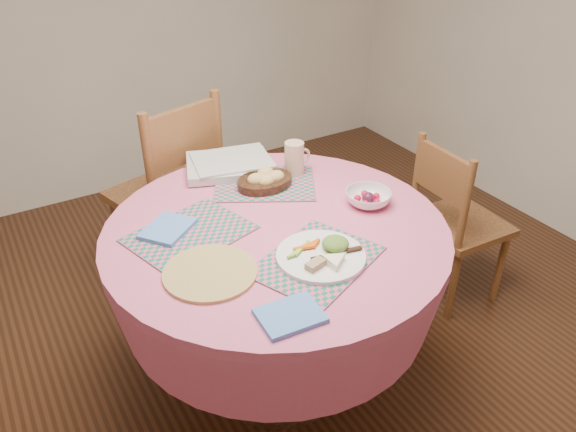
% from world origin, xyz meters
% --- Properties ---
extents(ground, '(4.00, 4.00, 0.00)m').
position_xyz_m(ground, '(0.00, 0.00, 0.00)').
color(ground, '#331C0F').
rests_on(ground, ground).
extents(dining_table, '(1.24, 1.24, 0.75)m').
position_xyz_m(dining_table, '(0.00, 0.00, 0.56)').
color(dining_table, '#C95D80').
rests_on(dining_table, ground).
extents(chair_right, '(0.39, 0.41, 0.84)m').
position_xyz_m(chair_right, '(0.99, 0.05, 0.44)').
color(chair_right, brown).
rests_on(chair_right, ground).
extents(chair_back, '(0.57, 0.55, 1.01)m').
position_xyz_m(chair_back, '(-0.09, 0.85, 0.52)').
color(chair_back, brown).
rests_on(chair_back, ground).
extents(placemat_front, '(0.49, 0.43, 0.01)m').
position_xyz_m(placemat_front, '(0.01, -0.25, 0.75)').
color(placemat_front, '#126754').
rests_on(placemat_front, dining_table).
extents(placemat_left, '(0.47, 0.40, 0.01)m').
position_xyz_m(placemat_left, '(-0.28, 0.11, 0.75)').
color(placemat_left, '#126754').
rests_on(placemat_left, dining_table).
extents(placemat_back, '(0.50, 0.46, 0.01)m').
position_xyz_m(placemat_back, '(0.12, 0.30, 0.75)').
color(placemat_back, '#126754').
rests_on(placemat_back, dining_table).
extents(wicker_trivet, '(0.30, 0.30, 0.01)m').
position_xyz_m(wicker_trivet, '(-0.32, -0.13, 0.76)').
color(wicker_trivet, '#A48347').
rests_on(wicker_trivet, dining_table).
extents(napkin_near, '(0.19, 0.15, 0.01)m').
position_xyz_m(napkin_near, '(-0.20, -0.43, 0.76)').
color(napkin_near, '#5081CD').
rests_on(napkin_near, dining_table).
extents(napkin_far, '(0.23, 0.22, 0.01)m').
position_xyz_m(napkin_far, '(-0.34, 0.17, 0.76)').
color(napkin_far, '#5081CD').
rests_on(napkin_far, placemat_left).
extents(dinner_plate, '(0.29, 0.29, 0.05)m').
position_xyz_m(dinner_plate, '(0.03, -0.25, 0.77)').
color(dinner_plate, white).
rests_on(dinner_plate, placemat_front).
extents(bread_bowl, '(0.23, 0.23, 0.08)m').
position_xyz_m(bread_bowl, '(0.11, 0.28, 0.78)').
color(bread_bowl, black).
rests_on(bread_bowl, placemat_back).
extents(latte_mug, '(0.12, 0.08, 0.14)m').
position_xyz_m(latte_mug, '(0.27, 0.31, 0.83)').
color(latte_mug, '#CDAA8D').
rests_on(latte_mug, placemat_back).
extents(fruit_bowl, '(0.19, 0.19, 0.05)m').
position_xyz_m(fruit_bowl, '(0.38, -0.04, 0.78)').
color(fruit_bowl, white).
rests_on(fruit_bowl, dining_table).
extents(newspaper_stack, '(0.41, 0.37, 0.04)m').
position_xyz_m(newspaper_stack, '(0.05, 0.49, 0.78)').
color(newspaper_stack, silver).
rests_on(newspaper_stack, dining_table).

